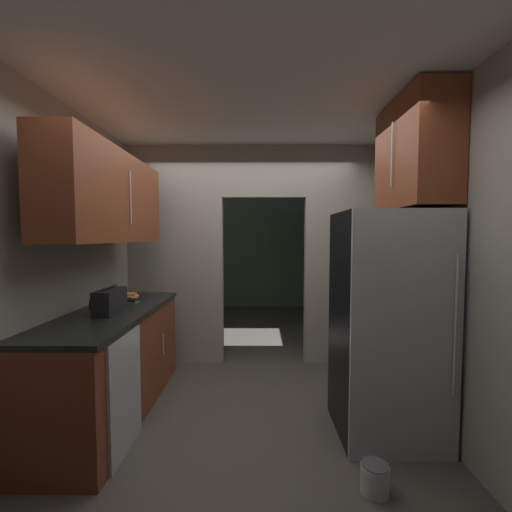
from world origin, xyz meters
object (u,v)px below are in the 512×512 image
(boombox, at_px, (110,301))
(book_stack, at_px, (131,298))
(refrigerator, at_px, (387,324))
(paint_can, at_px, (375,478))
(dishwasher, at_px, (126,394))

(boombox, distance_m, book_stack, 0.46)
(refrigerator, bearing_deg, paint_can, -115.21)
(dishwasher, height_order, paint_can, dishwasher)
(refrigerator, xyz_separation_m, boombox, (-2.29, 0.18, 0.15))
(book_stack, xyz_separation_m, paint_can, (1.98, -1.27, -0.89))
(paint_can, bearing_deg, refrigerator, 64.79)
(book_stack, bearing_deg, paint_can, -32.67)
(refrigerator, xyz_separation_m, paint_can, (-0.30, -0.64, -0.80))
(book_stack, distance_m, paint_can, 2.52)
(refrigerator, distance_m, boombox, 2.31)
(dishwasher, distance_m, boombox, 0.79)
(paint_can, bearing_deg, boombox, 157.68)
(refrigerator, distance_m, paint_can, 1.07)
(dishwasher, distance_m, book_stack, 1.07)
(boombox, bearing_deg, book_stack, 88.60)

